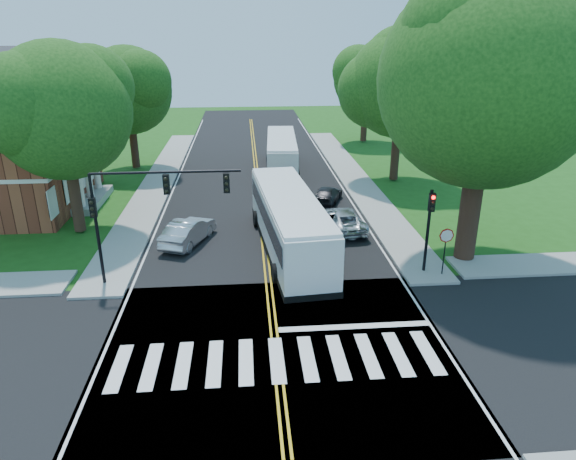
{
  "coord_description": "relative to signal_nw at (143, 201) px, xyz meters",
  "views": [
    {
      "loc": [
        -0.99,
        -17.17,
        11.95
      ],
      "look_at": [
        1.09,
        7.16,
        2.4
      ],
      "focal_mm": 32.0,
      "sensor_mm": 36.0,
      "label": 1
    }
  ],
  "objects": [
    {
      "name": "stop_bar",
      "position": [
        9.36,
        -4.83,
        -4.36
      ],
      "size": [
        6.6,
        0.4,
        0.01
      ],
      "primitive_type": "cube",
      "color": "silver",
      "rests_on": "road"
    },
    {
      "name": "bus_follow",
      "position": [
        8.16,
        21.78,
        -2.76
      ],
      "size": [
        3.34,
        11.87,
        3.04
      ],
      "rotation": [
        0.0,
        0.0,
        3.09
      ],
      "color": "silver",
      "rests_on": "road"
    },
    {
      "name": "sidewalk_nw",
      "position": [
        -2.44,
        18.57,
        -4.3
      ],
      "size": [
        2.6,
        40.0,
        0.15
      ],
      "primitive_type": "cube",
      "color": "gray",
      "rests_on": "ground"
    },
    {
      "name": "sidewalk_ne",
      "position": [
        14.16,
        18.57,
        -4.3
      ],
      "size": [
        2.6,
        40.0,
        0.15
      ],
      "primitive_type": "cube",
      "color": "gray",
      "rests_on": "ground"
    },
    {
      "name": "suv",
      "position": [
        10.86,
        6.58,
        -3.68
      ],
      "size": [
        2.74,
        5.17,
        1.38
      ],
      "primitive_type": "imported",
      "rotation": [
        0.0,
        0.0,
        3.23
      ],
      "color": "#B3B5BA",
      "rests_on": "road"
    },
    {
      "name": "bus_lead",
      "position": [
        7.25,
        3.62,
        -2.6
      ],
      "size": [
        4.0,
        13.15,
        3.35
      ],
      "rotation": [
        0.0,
        0.0,
        3.23
      ],
      "color": "silver",
      "rests_on": "road"
    },
    {
      "name": "crosswalk",
      "position": [
        5.86,
        -6.93,
        -4.36
      ],
      "size": [
        12.6,
        3.0,
        0.01
      ],
      "primitive_type": "cube",
      "color": "silver",
      "rests_on": "road"
    },
    {
      "name": "tree_east_mid",
      "position": [
        17.36,
        17.57,
        3.48
      ],
      "size": [
        8.4,
        8.4,
        11.93
      ],
      "color": "#311B13",
      "rests_on": "ground"
    },
    {
      "name": "tree_west_near",
      "position": [
        -5.64,
        7.57,
        3.15
      ],
      "size": [
        8.0,
        8.0,
        11.4
      ],
      "color": "#311B13",
      "rests_on": "ground"
    },
    {
      "name": "cross_road",
      "position": [
        5.86,
        -6.43,
        -4.37
      ],
      "size": [
        60.0,
        12.0,
        0.01
      ],
      "primitive_type": "cube",
      "color": "black",
      "rests_on": "ground"
    },
    {
      "name": "signal_nw",
      "position": [
        0.0,
        0.0,
        0.0
      ],
      "size": [
        7.15,
        0.46,
        5.66
      ],
      "color": "black",
      "rests_on": "ground"
    },
    {
      "name": "signal_ne",
      "position": [
        14.06,
        0.01,
        -1.41
      ],
      "size": [
        0.3,
        0.46,
        4.4
      ],
      "color": "black",
      "rests_on": "ground"
    },
    {
      "name": "tree_west_far",
      "position": [
        -5.14,
        23.57,
        2.62
      ],
      "size": [
        7.6,
        7.6,
        10.67
      ],
      "color": "#311B13",
      "rests_on": "ground"
    },
    {
      "name": "ground",
      "position": [
        5.86,
        -6.43,
        -4.38
      ],
      "size": [
        140.0,
        140.0,
        0.0
      ],
      "primitive_type": "plane",
      "color": "#1B4D13",
      "rests_on": "ground"
    },
    {
      "name": "edge_line_e",
      "position": [
        12.66,
        15.57,
        -4.36
      ],
      "size": [
        0.12,
        70.0,
        0.01
      ],
      "primitive_type": "cube",
      "color": "silver",
      "rests_on": "road"
    },
    {
      "name": "edge_line_w",
      "position": [
        -0.94,
        15.57,
        -4.36
      ],
      "size": [
        0.12,
        70.0,
        0.01
      ],
      "primitive_type": "cube",
      "color": "silver",
      "rests_on": "road"
    },
    {
      "name": "tree_ne_big",
      "position": [
        16.86,
        1.57,
        5.24
      ],
      "size": [
        10.8,
        10.8,
        14.91
      ],
      "color": "#311B13",
      "rests_on": "ground"
    },
    {
      "name": "stop_sign",
      "position": [
        14.86,
        -0.45,
        -2.35
      ],
      "size": [
        0.76,
        0.08,
        2.53
      ],
      "color": "black",
      "rests_on": "ground"
    },
    {
      "name": "road",
      "position": [
        5.86,
        11.57,
        -4.37
      ],
      "size": [
        14.0,
        96.0,
        0.01
      ],
      "primitive_type": "cube",
      "color": "black",
      "rests_on": "ground"
    },
    {
      "name": "dark_sedan",
      "position": [
        10.82,
        12.17,
        -3.78
      ],
      "size": [
        3.02,
        4.39,
        1.18
      ],
      "primitive_type": "imported",
      "rotation": [
        0.0,
        0.0,
        2.77
      ],
      "color": "black",
      "rests_on": "road"
    },
    {
      "name": "center_line",
      "position": [
        5.86,
        15.57,
        -4.36
      ],
      "size": [
        0.36,
        70.0,
        0.01
      ],
      "primitive_type": "cube",
      "color": "gold",
      "rests_on": "road"
    },
    {
      "name": "hatchback",
      "position": [
        1.36,
        5.17,
        -3.61
      ],
      "size": [
        3.16,
        4.86,
        1.51
      ],
      "primitive_type": "imported",
      "rotation": [
        0.0,
        0.0,
        2.77
      ],
      "color": "#B0B2B8",
      "rests_on": "road"
    },
    {
      "name": "tree_east_far",
      "position": [
        18.36,
        33.57,
        2.48
      ],
      "size": [
        7.2,
        7.2,
        10.34
      ],
      "color": "#311B13",
      "rests_on": "ground"
    }
  ]
}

